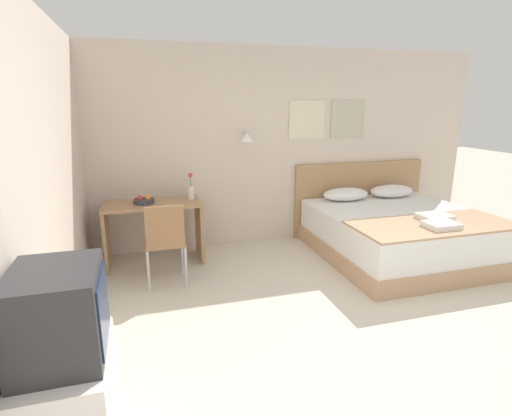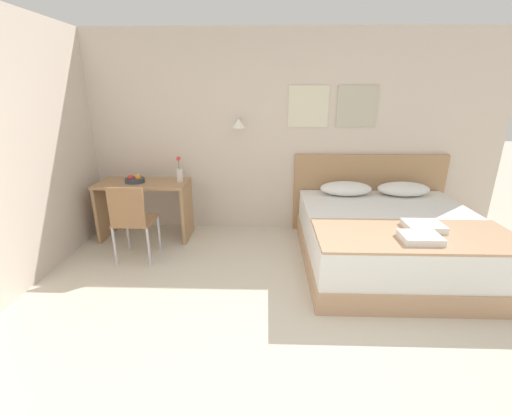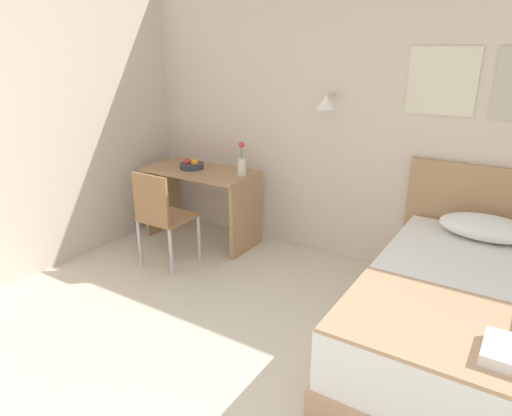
{
  "view_description": "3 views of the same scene",
  "coord_description": "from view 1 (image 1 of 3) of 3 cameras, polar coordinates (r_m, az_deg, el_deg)",
  "views": [
    {
      "loc": [
        -1.9,
        -2.57,
        1.94
      ],
      "look_at": [
        -0.72,
        1.45,
        0.82
      ],
      "focal_mm": 28.0,
      "sensor_mm": 36.0,
      "label": 1
    },
    {
      "loc": [
        -0.19,
        -2.02,
        1.89
      ],
      "look_at": [
        -0.29,
        1.3,
        0.75
      ],
      "focal_mm": 24.0,
      "sensor_mm": 36.0,
      "label": 2
    },
    {
      "loc": [
        1.09,
        -1.25,
        1.98
      ],
      "look_at": [
        -0.66,
        1.51,
        0.8
      ],
      "focal_mm": 32.0,
      "sensor_mm": 36.0,
      "label": 3
    }
  ],
  "objects": [
    {
      "name": "ground_plane",
      "position": [
        3.74,
        17.96,
        -17.15
      ],
      "size": [
        24.0,
        24.0,
        0.0
      ],
      "primitive_type": "plane",
      "color": "beige"
    },
    {
      "name": "wall_back",
      "position": [
        5.61,
        3.7,
        8.65
      ],
      "size": [
        5.93,
        0.31,
        2.65
      ],
      "color": "beige",
      "rests_on": "ground_plane"
    },
    {
      "name": "wall_left",
      "position": [
        2.57,
        -31.45,
        -1.18
      ],
      "size": [
        0.06,
        5.65,
        2.65
      ],
      "color": "beige",
      "rests_on": "ground_plane"
    },
    {
      "name": "bed",
      "position": [
        5.45,
        19.83,
        -3.6
      ],
      "size": [
        1.94,
        2.03,
        0.59
      ],
      "color": "tan",
      "rests_on": "ground_plane"
    },
    {
      "name": "headboard",
      "position": [
        6.22,
        14.45,
        1.44
      ],
      "size": [
        2.06,
        0.06,
        1.08
      ],
      "color": "#A87F56",
      "rests_on": "ground_plane"
    },
    {
      "name": "pillow_left",
      "position": [
        5.78,
        12.7,
        1.94
      ],
      "size": [
        0.67,
        0.38,
        0.17
      ],
      "color": "white",
      "rests_on": "bed"
    },
    {
      "name": "pillow_right",
      "position": [
        6.17,
        18.81,
        2.32
      ],
      "size": [
        0.67,
        0.38,
        0.17
      ],
      "color": "white",
      "rests_on": "bed"
    },
    {
      "name": "throw_blanket",
      "position": [
        4.92,
        24.12,
        -2.19
      ],
      "size": [
        1.89,
        0.81,
        0.02
      ],
      "color": "tan",
      "rests_on": "bed"
    },
    {
      "name": "folded_towel_near_foot",
      "position": [
        5.09,
        24.17,
        -1.16
      ],
      "size": [
        0.36,
        0.28,
        0.06
      ],
      "color": "white",
      "rests_on": "throw_blanket"
    },
    {
      "name": "folded_towel_mid_bed",
      "position": [
        4.79,
        24.97,
        -2.21
      ],
      "size": [
        0.34,
        0.27,
        0.06
      ],
      "color": "white",
      "rests_on": "throw_blanket"
    },
    {
      "name": "desk",
      "position": [
        5.02,
        -14.45,
        -1.84
      ],
      "size": [
        1.15,
        0.58,
        0.77
      ],
      "color": "#A87F56",
      "rests_on": "ground_plane"
    },
    {
      "name": "desk_chair",
      "position": [
        4.35,
        -12.85,
        -4.22
      ],
      "size": [
        0.43,
        0.43,
        0.92
      ],
      "color": "#8E6642",
      "rests_on": "ground_plane"
    },
    {
      "name": "fruit_bowl",
      "position": [
        4.93,
        -15.72,
        1.04
      ],
      "size": [
        0.24,
        0.24,
        0.11
      ],
      "color": "#333842",
      "rests_on": "desk"
    },
    {
      "name": "flower_vase",
      "position": [
        5.02,
        -9.29,
        2.53
      ],
      "size": [
        0.08,
        0.08,
        0.33
      ],
      "color": "silver",
      "rests_on": "desk"
    },
    {
      "name": "tv_stand",
      "position": [
        2.53,
        -24.76,
        -25.33
      ],
      "size": [
        0.42,
        0.66,
        0.72
      ],
      "color": "white",
      "rests_on": "ground_plane"
    },
    {
      "name": "television",
      "position": [
        2.21,
        -26.37,
        -13.42
      ],
      "size": [
        0.41,
        0.5,
        0.46
      ],
      "color": "#2D2D30",
      "rests_on": "tv_stand"
    }
  ]
}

